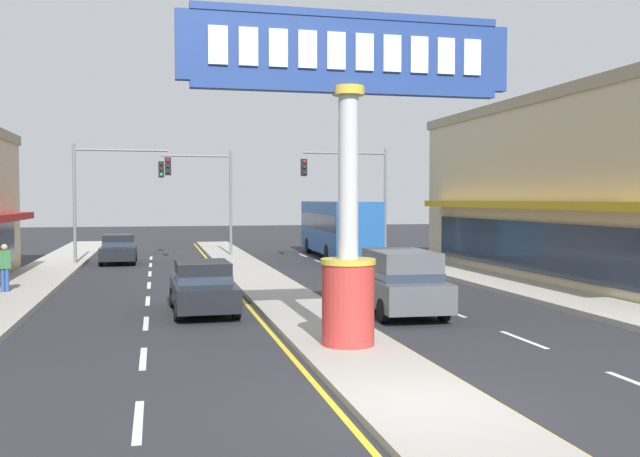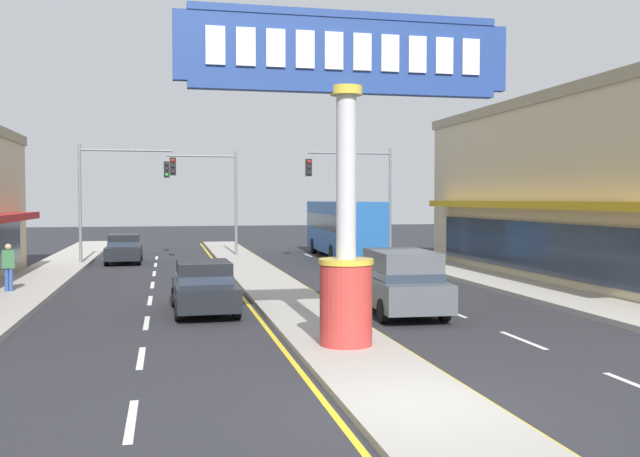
# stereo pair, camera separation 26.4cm
# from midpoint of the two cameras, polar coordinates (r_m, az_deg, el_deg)

# --- Properties ---
(ground_plane) EXTENTS (160.00, 160.00, 0.00)m
(ground_plane) POSITION_cam_midpoint_polar(r_m,az_deg,el_deg) (11.94, 8.35, -14.22)
(ground_plane) COLOR #28282D
(median_strip) EXTENTS (2.34, 52.00, 0.14)m
(median_strip) POSITION_cam_midpoint_polar(r_m,az_deg,el_deg) (29.18, -4.23, -4.19)
(median_strip) COLOR #A39E93
(median_strip) RESTS_ON ground
(sidewalk_left) EXTENTS (2.61, 60.00, 0.18)m
(sidewalk_left) POSITION_cam_midpoint_polar(r_m,az_deg,el_deg) (27.38, -22.85, -4.76)
(sidewalk_left) COLOR #ADA89E
(sidewalk_left) RESTS_ON ground
(sidewalk_right) EXTENTS (2.61, 60.00, 0.18)m
(sidewalk_right) POSITION_cam_midpoint_polar(r_m,az_deg,el_deg) (29.94, 13.84, -4.05)
(sidewalk_right) COLOR #ADA89E
(sidewalk_right) RESTS_ON ground
(lane_markings) EXTENTS (9.08, 52.00, 0.01)m
(lane_markings) POSITION_cam_midpoint_polar(r_m,az_deg,el_deg) (27.86, -3.84, -4.64)
(lane_markings) COLOR silver
(lane_markings) RESTS_ON ground
(district_sign) EXTENTS (7.52, 1.24, 7.39)m
(district_sign) POSITION_cam_midpoint_polar(r_m,az_deg,el_deg) (15.79, 2.60, 5.31)
(district_sign) COLOR #B7332D
(district_sign) RESTS_ON median_strip
(storefront_right) EXTENTS (8.96, 21.80, 7.63)m
(storefront_right) POSITION_cam_midpoint_polar(r_m,az_deg,el_deg) (31.69, 23.32, 2.93)
(storefront_right) COLOR beige
(storefront_right) RESTS_ON ground
(traffic_light_left_side) EXTENTS (4.86, 0.46, 6.20)m
(traffic_light_left_side) POSITION_cam_midpoint_polar(r_m,az_deg,el_deg) (37.62, -15.90, 3.57)
(traffic_light_left_side) COLOR slate
(traffic_light_left_side) RESTS_ON ground
(traffic_light_right_side) EXTENTS (4.86, 0.46, 6.20)m
(traffic_light_right_side) POSITION_cam_midpoint_polar(r_m,az_deg,el_deg) (38.71, 3.40, 3.62)
(traffic_light_right_side) COLOR slate
(traffic_light_right_side) RESTS_ON ground
(traffic_light_median_far) EXTENTS (4.20, 0.46, 6.20)m
(traffic_light_median_far) POSITION_cam_midpoint_polar(r_m,az_deg,el_deg) (41.63, -8.65, 3.44)
(traffic_light_median_far) COLOR slate
(traffic_light_median_far) RESTS_ON ground
(sedan_near_right_lane) EXTENTS (1.85, 4.31, 1.53)m
(sedan_near_right_lane) POSITION_cam_midpoint_polar(r_m,az_deg,el_deg) (39.06, -15.30, -1.55)
(sedan_near_right_lane) COLOR black
(sedan_near_right_lane) RESTS_ON ground
(suv_far_right_lane) EXTENTS (2.14, 4.69, 1.90)m
(suv_far_right_lane) POSITION_cam_midpoint_polar(r_m,az_deg,el_deg) (21.07, 6.85, -4.24)
(suv_far_right_lane) COLOR #4C5156
(suv_far_right_lane) RESTS_ON ground
(sedan_near_left_lane) EXTENTS (1.92, 4.34, 1.53)m
(sedan_near_left_lane) POSITION_cam_midpoint_polar(r_m,az_deg,el_deg) (21.61, -8.97, -4.61)
(sedan_near_left_lane) COLOR black
(sedan_near_left_lane) RESTS_ON ground
(bus_mid_left_lane) EXTENTS (3.01, 11.30, 3.26)m
(bus_mid_left_lane) POSITION_cam_midpoint_polar(r_m,az_deg,el_deg) (41.19, 2.02, 0.24)
(bus_mid_left_lane) COLOR #1E5199
(bus_mid_left_lane) RESTS_ON ground
(pedestrian_near_kerb) EXTENTS (0.43, 0.29, 1.67)m
(pedestrian_near_kerb) POSITION_cam_midpoint_polar(r_m,az_deg,el_deg) (27.03, -23.52, -2.66)
(pedestrian_near_kerb) COLOR #2D4C8C
(pedestrian_near_kerb) RESTS_ON sidewalk_left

